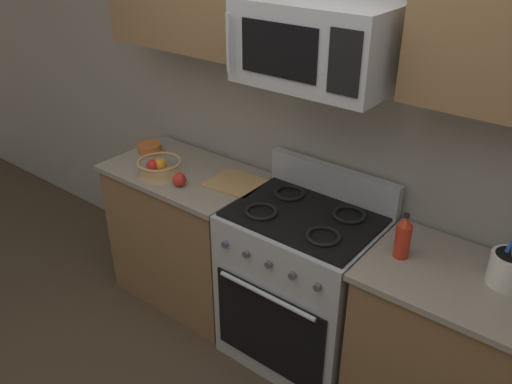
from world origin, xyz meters
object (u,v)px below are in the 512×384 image
at_px(microwave, 317,44).
at_px(apple_loose, 180,180).
at_px(bottle_hot_sauce, 403,237).
at_px(prep_bowl, 150,148).
at_px(cutting_board, 236,183).
at_px(utensil_crock, 508,267).
at_px(fruit_basket, 159,167).
at_px(range_oven, 302,285).

bearing_deg(microwave, apple_loose, -166.38).
xyz_separation_m(microwave, bottle_hot_sauce, (0.52, -0.04, -0.76)).
distance_m(apple_loose, prep_bowl, 0.52).
height_order(microwave, prep_bowl, microwave).
xyz_separation_m(cutting_board, bottle_hot_sauce, (1.02, -0.07, 0.09)).
xyz_separation_m(microwave, utensil_crock, (0.94, 0.04, -0.78)).
distance_m(bottle_hot_sauce, prep_bowl, 1.73).
relative_size(utensil_crock, fruit_basket, 1.17).
bearing_deg(bottle_hot_sauce, prep_bowl, 177.66).
bearing_deg(fruit_basket, apple_loose, -7.60).
bearing_deg(range_oven, apple_loose, -168.26).
bearing_deg(utensil_crock, prep_bowl, -179.56).
height_order(utensil_crock, apple_loose, utensil_crock).
bearing_deg(prep_bowl, microwave, -1.30).
bearing_deg(bottle_hot_sauce, microwave, 175.26).
height_order(range_oven, fruit_basket, range_oven).
distance_m(range_oven, apple_loose, 0.89).
relative_size(apple_loose, bottle_hot_sauce, 0.35).
bearing_deg(cutting_board, apple_loose, -139.24).
bearing_deg(cutting_board, fruit_basket, -157.15).
bearing_deg(prep_bowl, utensil_crock, 0.44).
bearing_deg(range_oven, microwave, 90.10).
relative_size(apple_loose, prep_bowl, 0.51).
bearing_deg(fruit_basket, microwave, 9.43).
height_order(fruit_basket, prep_bowl, fruit_basket).
relative_size(range_oven, microwave, 1.59).
bearing_deg(utensil_crock, cutting_board, -179.24).
distance_m(cutting_board, bottle_hot_sauce, 1.03).
distance_m(range_oven, fruit_basket, 1.05).
distance_m(utensil_crock, bottle_hot_sauce, 0.43).
xyz_separation_m(utensil_crock, fruit_basket, (-1.87, -0.20, -0.03)).
height_order(utensil_crock, cutting_board, utensil_crock).
distance_m(microwave, apple_loose, 1.12).
relative_size(cutting_board, bottle_hot_sauce, 1.34).
xyz_separation_m(range_oven, utensil_crock, (0.94, 0.07, 0.52)).
bearing_deg(cutting_board, bottle_hot_sauce, -3.81).
xyz_separation_m(cutting_board, prep_bowl, (-0.71, 0.00, 0.02)).
height_order(bottle_hot_sauce, prep_bowl, bottle_hot_sauce).
distance_m(microwave, fruit_basket, 1.24).
relative_size(fruit_basket, apple_loose, 3.37).
xyz_separation_m(bottle_hot_sauce, prep_bowl, (-1.73, 0.07, -0.07)).
bearing_deg(cutting_board, prep_bowl, 179.78).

